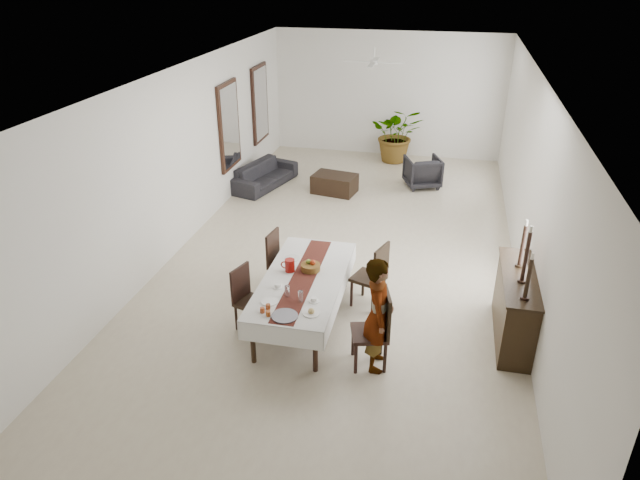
# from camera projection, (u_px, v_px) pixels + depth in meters

# --- Properties ---
(floor) EXTENTS (6.00, 12.00, 0.00)m
(floor) POSITION_uv_depth(u_px,v_px,m) (344.00, 253.00, 10.42)
(floor) COLOR beige
(floor) RESTS_ON ground
(ceiling) EXTENTS (6.00, 12.00, 0.02)m
(ceiling) POSITION_uv_depth(u_px,v_px,m) (348.00, 74.00, 8.99)
(ceiling) COLOR white
(ceiling) RESTS_ON wall_back
(wall_back) EXTENTS (6.00, 0.02, 3.20)m
(wall_back) POSITION_uv_depth(u_px,v_px,m) (388.00, 95.00, 14.93)
(wall_back) COLOR white
(wall_back) RESTS_ON floor
(wall_front) EXTENTS (6.00, 0.02, 3.20)m
(wall_front) POSITION_uv_depth(u_px,v_px,m) (206.00, 421.00, 4.47)
(wall_front) COLOR white
(wall_front) RESTS_ON floor
(wall_left) EXTENTS (0.02, 12.00, 3.20)m
(wall_left) POSITION_uv_depth(u_px,v_px,m) (183.00, 158.00, 10.30)
(wall_left) COLOR white
(wall_left) RESTS_ON floor
(wall_right) EXTENTS (0.02, 12.00, 3.20)m
(wall_right) POSITION_uv_depth(u_px,v_px,m) (530.00, 184.00, 9.11)
(wall_right) COLOR white
(wall_right) RESTS_ON floor
(dining_table_top) EXTENTS (0.98, 2.31, 0.05)m
(dining_table_top) POSITION_uv_depth(u_px,v_px,m) (304.00, 280.00, 8.20)
(dining_table_top) COLOR black
(dining_table_top) RESTS_ON table_leg_fl
(table_leg_fl) EXTENTS (0.07, 0.07, 0.67)m
(table_leg_fl) POSITION_uv_depth(u_px,v_px,m) (253.00, 341.00, 7.48)
(table_leg_fl) COLOR black
(table_leg_fl) RESTS_ON floor
(table_leg_fr) EXTENTS (0.07, 0.07, 0.67)m
(table_leg_fr) POSITION_uv_depth(u_px,v_px,m) (315.00, 350.00, 7.32)
(table_leg_fr) COLOR black
(table_leg_fr) RESTS_ON floor
(table_leg_bl) EXTENTS (0.07, 0.07, 0.67)m
(table_leg_bl) POSITION_uv_depth(u_px,v_px,m) (295.00, 263.00, 9.39)
(table_leg_bl) COLOR black
(table_leg_bl) RESTS_ON floor
(table_leg_br) EXTENTS (0.07, 0.07, 0.67)m
(table_leg_br) POSITION_uv_depth(u_px,v_px,m) (345.00, 268.00, 9.23)
(table_leg_br) COLOR black
(table_leg_br) RESTS_ON floor
(tablecloth_top) EXTENTS (1.15, 2.48, 0.01)m
(tablecloth_top) POSITION_uv_depth(u_px,v_px,m) (303.00, 278.00, 8.18)
(tablecloth_top) COLOR silver
(tablecloth_top) RESTS_ON dining_table_top
(tablecloth_drape_left) EXTENTS (0.03, 2.47, 0.29)m
(tablecloth_drape_left) POSITION_uv_depth(u_px,v_px,m) (267.00, 282.00, 8.35)
(tablecloth_drape_left) COLOR white
(tablecloth_drape_left) RESTS_ON dining_table_top
(tablecloth_drape_right) EXTENTS (0.03, 2.47, 0.29)m
(tablecloth_drape_right) POSITION_uv_depth(u_px,v_px,m) (342.00, 291.00, 8.14)
(tablecloth_drape_right) COLOR white
(tablecloth_drape_right) RESTS_ON dining_table_top
(tablecloth_drape_near) EXTENTS (1.13, 0.02, 0.29)m
(tablecloth_drape_near) POSITION_uv_depth(u_px,v_px,m) (280.00, 336.00, 7.17)
(tablecloth_drape_near) COLOR white
(tablecloth_drape_near) RESTS_ON dining_table_top
(tablecloth_drape_far) EXTENTS (1.13, 0.02, 0.29)m
(tablecloth_drape_far) POSITION_uv_depth(u_px,v_px,m) (322.00, 248.00, 9.32)
(tablecloth_drape_far) COLOR silver
(tablecloth_drape_far) RESTS_ON dining_table_top
(table_runner) EXTENTS (0.36, 2.40, 0.00)m
(table_runner) POSITION_uv_depth(u_px,v_px,m) (303.00, 278.00, 8.18)
(table_runner) COLOR maroon
(table_runner) RESTS_ON tablecloth_top
(red_pitcher) EXTENTS (0.15, 0.15, 0.19)m
(red_pitcher) POSITION_uv_depth(u_px,v_px,m) (290.00, 265.00, 8.31)
(red_pitcher) COLOR maroon
(red_pitcher) RESTS_ON tablecloth_top
(pitcher_handle) EXTENTS (0.12, 0.02, 0.12)m
(pitcher_handle) POSITION_uv_depth(u_px,v_px,m) (284.00, 265.00, 8.32)
(pitcher_handle) COLOR #9B210B
(pitcher_handle) RESTS_ON red_pitcher
(wine_glass_near) EXTENTS (0.07, 0.07, 0.16)m
(wine_glass_near) POSITION_uv_depth(u_px,v_px,m) (301.00, 297.00, 7.58)
(wine_glass_near) COLOR white
(wine_glass_near) RESTS_ON tablecloth_top
(wine_glass_mid) EXTENTS (0.07, 0.07, 0.16)m
(wine_glass_mid) POSITION_uv_depth(u_px,v_px,m) (287.00, 291.00, 7.70)
(wine_glass_mid) COLOR white
(wine_glass_mid) RESTS_ON tablecloth_top
(teacup_right) EXTENTS (0.09, 0.09, 0.06)m
(teacup_right) POSITION_uv_depth(u_px,v_px,m) (314.00, 300.00, 7.61)
(teacup_right) COLOR white
(teacup_right) RESTS_ON saucer_right
(saucer_right) EXTENTS (0.14, 0.14, 0.01)m
(saucer_right) POSITION_uv_depth(u_px,v_px,m) (314.00, 301.00, 7.62)
(saucer_right) COLOR white
(saucer_right) RESTS_ON tablecloth_top
(teacup_left) EXTENTS (0.09, 0.09, 0.06)m
(teacup_left) POSITION_uv_depth(u_px,v_px,m) (278.00, 286.00, 7.93)
(teacup_left) COLOR white
(teacup_left) RESTS_ON saucer_left
(saucer_left) EXTENTS (0.14, 0.14, 0.01)m
(saucer_left) POSITION_uv_depth(u_px,v_px,m) (278.00, 287.00, 7.94)
(saucer_left) COLOR white
(saucer_left) RESTS_ON tablecloth_top
(plate_near_right) EXTENTS (0.23, 0.23, 0.01)m
(plate_near_right) POSITION_uv_depth(u_px,v_px,m) (311.00, 313.00, 7.36)
(plate_near_right) COLOR silver
(plate_near_right) RESTS_ON tablecloth_top
(bread_near_right) EXTENTS (0.09, 0.09, 0.09)m
(bread_near_right) POSITION_uv_depth(u_px,v_px,m) (311.00, 311.00, 7.35)
(bread_near_right) COLOR tan
(bread_near_right) RESTS_ON plate_near_right
(plate_near_left) EXTENTS (0.23, 0.23, 0.01)m
(plate_near_left) POSITION_uv_depth(u_px,v_px,m) (270.00, 302.00, 7.60)
(plate_near_left) COLOR white
(plate_near_left) RESTS_ON tablecloth_top
(plate_far_left) EXTENTS (0.23, 0.23, 0.01)m
(plate_far_left) POSITION_uv_depth(u_px,v_px,m) (292.00, 258.00, 8.70)
(plate_far_left) COLOR silver
(plate_far_left) RESTS_ON tablecloth_top
(serving_tray) EXTENTS (0.35, 0.35, 0.02)m
(serving_tray) POSITION_uv_depth(u_px,v_px,m) (285.00, 316.00, 7.30)
(serving_tray) COLOR #46454A
(serving_tray) RESTS_ON tablecloth_top
(jam_jar_a) EXTENTS (0.06, 0.06, 0.07)m
(jam_jar_a) POSITION_uv_depth(u_px,v_px,m) (268.00, 314.00, 7.30)
(jam_jar_a) COLOR #934115
(jam_jar_a) RESTS_ON tablecloth_top
(jam_jar_b) EXTENTS (0.06, 0.06, 0.07)m
(jam_jar_b) POSITION_uv_depth(u_px,v_px,m) (262.00, 310.00, 7.37)
(jam_jar_b) COLOR #983B16
(jam_jar_b) RESTS_ON tablecloth_top
(jam_jar_c) EXTENTS (0.06, 0.06, 0.07)m
(jam_jar_c) POSITION_uv_depth(u_px,v_px,m) (268.00, 307.00, 7.44)
(jam_jar_c) COLOR maroon
(jam_jar_c) RESTS_ON tablecloth_top
(fruit_basket) EXTENTS (0.29, 0.29, 0.10)m
(fruit_basket) POSITION_uv_depth(u_px,v_px,m) (311.00, 267.00, 8.36)
(fruit_basket) COLOR brown
(fruit_basket) RESTS_ON tablecloth_top
(fruit_red) EXTENTS (0.09, 0.09, 0.09)m
(fruit_red) POSITION_uv_depth(u_px,v_px,m) (313.00, 262.00, 8.34)
(fruit_red) COLOR #A42D10
(fruit_red) RESTS_ON fruit_basket
(fruit_green) EXTENTS (0.08, 0.08, 0.08)m
(fruit_green) POSITION_uv_depth(u_px,v_px,m) (308.00, 262.00, 8.36)
(fruit_green) COLOR olive
(fruit_green) RESTS_ON fruit_basket
(chair_right_near_seat) EXTENTS (0.57, 0.57, 0.05)m
(chair_right_near_seat) POSITION_uv_depth(u_px,v_px,m) (369.00, 333.00, 7.39)
(chair_right_near_seat) COLOR black
(chair_right_near_seat) RESTS_ON chair_right_near_leg_fl
(chair_right_near_leg_fl) EXTENTS (0.06, 0.06, 0.46)m
(chair_right_near_leg_fl) POSITION_uv_depth(u_px,v_px,m) (385.00, 358.00, 7.34)
(chair_right_near_leg_fl) COLOR black
(chair_right_near_leg_fl) RESTS_ON floor
(chair_right_near_leg_fr) EXTENTS (0.06, 0.06, 0.46)m
(chair_right_near_leg_fr) POSITION_uv_depth(u_px,v_px,m) (381.00, 340.00, 7.68)
(chair_right_near_leg_fr) COLOR black
(chair_right_near_leg_fr) RESTS_ON floor
(chair_right_near_leg_bl) EXTENTS (0.06, 0.06, 0.46)m
(chair_right_near_leg_bl) POSITION_uv_depth(u_px,v_px,m) (356.00, 359.00, 7.33)
(chair_right_near_leg_bl) COLOR black
(chair_right_near_leg_bl) RESTS_ON floor
(chair_right_near_leg_br) EXTENTS (0.06, 0.06, 0.46)m
(chair_right_near_leg_br) POSITION_uv_depth(u_px,v_px,m) (353.00, 341.00, 7.67)
(chair_right_near_leg_br) COLOR black
(chair_right_near_leg_br) RESTS_ON floor
(chair_right_near_back) EXTENTS (0.16, 0.46, 0.59)m
(chair_right_near_back) POSITION_uv_depth(u_px,v_px,m) (387.00, 313.00, 7.26)
(chair_right_near_back) COLOR black
(chair_right_near_back) RESTS_ON chair_right_near_seat
(chair_right_far_seat) EXTENTS (0.57, 0.57, 0.05)m
(chair_right_far_seat) POSITION_uv_depth(u_px,v_px,m) (368.00, 278.00, 8.69)
(chair_right_far_seat) COLOR black
(chair_right_far_seat) RESTS_ON chair_right_far_leg_fl
(chair_right_far_leg_fl) EXTENTS (0.06, 0.06, 0.44)m
(chair_right_far_leg_fl) POSITION_uv_depth(u_px,v_px,m) (373.00, 301.00, 8.57)
(chair_right_far_leg_fl) COLOR black
(chair_right_far_leg_fl) RESTS_ON floor
(chair_right_far_leg_fr) EXTENTS (0.06, 0.06, 0.44)m
(chair_right_far_leg_fr) POSITION_uv_depth(u_px,v_px,m) (384.00, 290.00, 8.85)
(chair_right_far_leg_fr) COLOR black
(chair_right_far_leg_fr) RESTS_ON floor
(chair_right_far_leg_bl) EXTENTS (0.06, 0.06, 0.44)m
(chair_right_far_leg_bl) POSITION_uv_depth(u_px,v_px,m) (352.00, 294.00, 8.75)
(chair_right_far_leg_bl) COLOR black
(chair_right_far_leg_bl) RESTS_ON floor
(chair_right_far_leg_br) EXTENTS (0.06, 0.06, 0.44)m
(chair_right_far_leg_br) POSITION_uv_depth(u_px,v_px,m) (363.00, 283.00, 9.03)
(chair_right_far_leg_br) COLOR black
(chair_right_far_leg_br) RESTS_ON floor
(chair_right_far_back) EXTENTS (0.19, 0.44, 0.57)m
(chair_right_far_back) POSITION_uv_depth(u_px,v_px,m) (381.00, 264.00, 8.45)
(chair_right_far_back) COLOR black
(chair_right_far_back) RESTS_ON chair_right_far_seat
(chair_left_near_seat) EXTENTS (0.51, 0.51, 0.05)m
(chair_left_near_seat) POSITION_uv_depth(u_px,v_px,m) (252.00, 303.00, 8.16)
(chair_left_near_seat) COLOR black
(chair_left_near_seat) RESTS_ON chair_left_near_leg_fl
(chair_left_near_leg_fl) EXTENTS (0.05, 0.05, 0.40)m
(chair_left_near_leg_fl) POSITION_uv_depth(u_px,v_px,m) (250.00, 307.00, 8.46)
(chair_left_near_leg_fl) COLOR black
(chair_left_near_leg_fl) RESTS_ON floor
(chair_left_near_leg_fr) EXTENTS (0.05, 0.05, 0.40)m
(chair_left_near_leg_fr) POSITION_uv_depth(u_px,v_px,m) (236.00, 318.00, 8.21)
(chair_left_near_leg_fr) COLOR black
(chair_left_near_leg_fr) RESTS_ON floor
(chair_left_near_leg_bl) EXTENTS (0.05, 0.05, 0.40)m
(chair_left_near_leg_bl) POSITION_uv_depth(u_px,v_px,m) (268.00, 313.00, 8.31)
(chair_left_near_leg_bl) COLOR black
(chair_left_near_leg_bl) RESTS_ON floor
(chair_left_near_leg_br) EXTENTS (0.05, 0.05, 0.40)m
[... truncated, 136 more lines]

